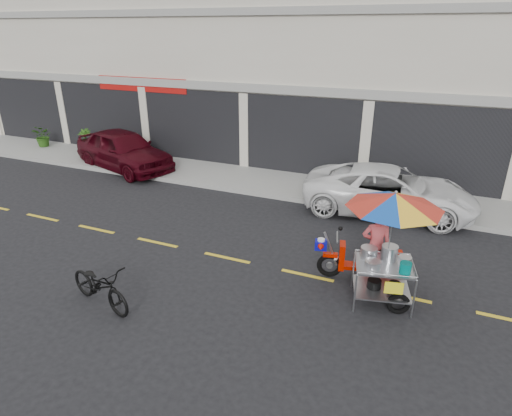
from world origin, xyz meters
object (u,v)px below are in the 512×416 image
at_px(near_bicycle, 100,286).
at_px(food_vendor_rig, 385,228).
at_px(white_pickup, 389,191).
at_px(maroon_sedan, 124,150).

height_order(near_bicycle, food_vendor_rig, food_vendor_rig).
bearing_deg(white_pickup, near_bicycle, 142.74).
bearing_deg(food_vendor_rig, maroon_sedan, 141.98).
bearing_deg(food_vendor_rig, white_pickup, 81.60).
relative_size(maroon_sedan, white_pickup, 0.92).
distance_m(white_pickup, food_vendor_rig, 4.50).
bearing_deg(white_pickup, maroon_sedan, 83.79).
bearing_deg(near_bicycle, food_vendor_rig, -48.00).
height_order(maroon_sedan, white_pickup, maroon_sedan).
height_order(maroon_sedan, food_vendor_rig, food_vendor_rig).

